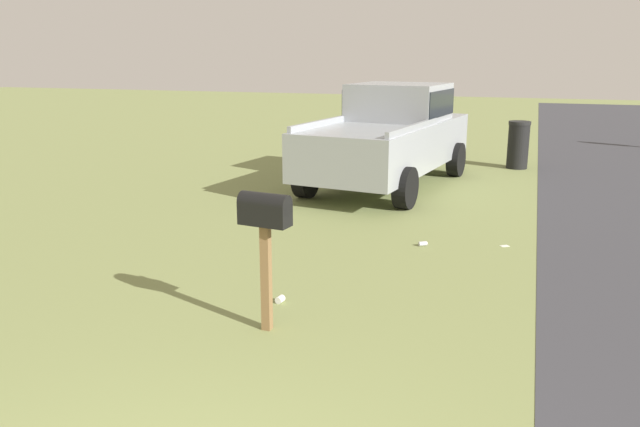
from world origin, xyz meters
name	(u,v)px	position (x,y,z in m)	size (l,w,h in m)	color
mailbox	(265,221)	(3.48, 0.74, 1.13)	(0.26, 0.53, 1.41)	brown
pickup_truck	(391,132)	(11.02, 1.16, 1.11)	(5.47, 2.84, 2.09)	#93999E
trash_bin	(518,145)	(13.92, -1.34, 0.57)	(0.52, 0.52, 1.13)	black
litter_wrapper_midfield_a	(505,246)	(7.19, -1.40, 0.00)	(0.12, 0.08, 0.01)	silver
litter_cup_far_scatter	(280,299)	(4.17, 0.88, 0.04)	(0.08, 0.08, 0.10)	white
litter_can_by_mailbox	(423,244)	(6.82, -0.27, 0.03)	(0.07, 0.07, 0.12)	silver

